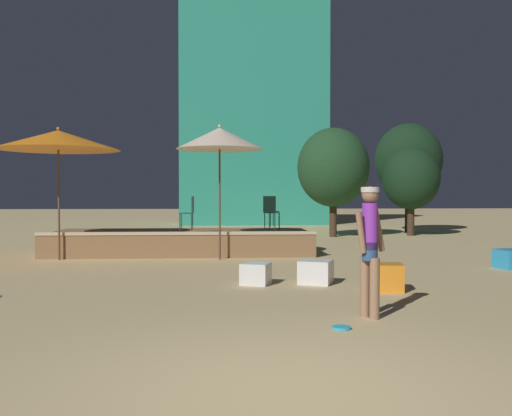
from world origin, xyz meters
name	(u,v)px	position (x,y,z in m)	size (l,w,h in m)	color
ground_plane	(288,392)	(0.00, 0.00, 0.00)	(120.00, 120.00, 0.00)	tan
wooden_deck	(182,242)	(-1.62, 11.32, 0.30)	(7.07, 2.98, 0.68)	olive
patio_umbrella_0	(220,139)	(-0.56, 9.55, 3.00)	(2.16, 2.16, 3.36)	brown
patio_umbrella_1	(58,140)	(-4.52, 9.73, 2.96)	(3.00, 3.00, 3.28)	brown
cube_seat_0	(387,277)	(2.25, 4.75, 0.23)	(0.57, 0.57, 0.46)	orange
cube_seat_2	(510,259)	(5.78, 7.41, 0.21)	(0.66, 0.66, 0.42)	#2D9EDB
cube_seat_3	(316,272)	(1.18, 5.62, 0.21)	(0.73, 0.73, 0.42)	white
cube_seat_5	(256,274)	(0.09, 5.60, 0.19)	(0.61, 0.61, 0.39)	white
person_2	(370,244)	(1.40, 2.72, 0.97)	(0.49, 0.35, 1.73)	#997051
bistro_chair_0	(270,208)	(0.93, 12.17, 1.22)	(0.46, 0.47, 0.90)	#1E4C47
bistro_chair_1	(190,210)	(-1.35, 10.55, 1.22)	(0.40, 0.40, 0.90)	#2D3338
bistro_chair_2	(271,209)	(0.81, 10.66, 1.22)	(0.46, 0.47, 0.90)	#1E4C47
frisbee_disc	(341,328)	(0.90, 2.12, 0.02)	(0.23, 0.23, 0.03)	#33B2D8
background_tree_0	(411,178)	(6.95, 17.35, 2.25)	(2.25, 2.25, 3.50)	#3D2B1C
background_tree_1	(333,168)	(3.78, 16.93, 2.65)	(2.74, 2.74, 4.17)	#3D2B1C
background_tree_2	(408,160)	(7.67, 19.78, 3.12)	(2.90, 2.90, 4.73)	#3D2B1C
distant_building	(253,107)	(1.29, 26.75, 6.43)	(7.91, 3.30, 12.87)	teal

